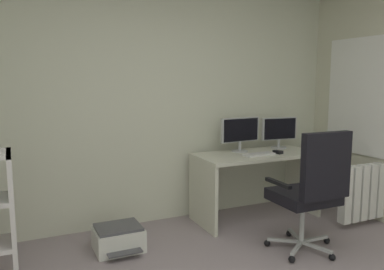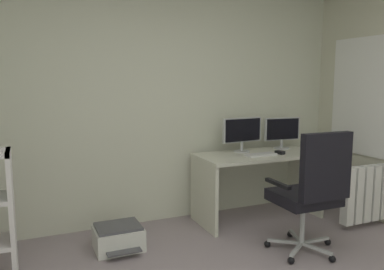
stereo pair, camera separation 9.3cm
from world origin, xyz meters
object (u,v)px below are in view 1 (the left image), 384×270
Objects in this scene: monitor_secondary at (279,130)px; computer_mouse at (278,152)px; printer at (119,238)px; keyboard at (259,154)px; office_chair at (312,187)px; radiator at (374,190)px; monitor_main at (240,131)px; desk at (256,171)px.

monitor_secondary reaches higher than computer_mouse.
computer_mouse is at bearing 1.73° from printer.
office_chair is at bearing -96.30° from keyboard.
keyboard is at bearing -149.95° from monitor_secondary.
computer_mouse is 1.09m from radiator.
monitor_main is at bearing 125.94° from computer_mouse.
desk is 1.22× the size of office_chair.
keyboard is (0.07, -0.27, -0.22)m from monitor_main.
keyboard is at bearing 86.80° from office_chair.
monitor_secondary is 1.02× the size of printer.
monitor_main reaches higher than computer_mouse.
desk is at bearing 6.26° from printer.
desk is 0.60m from monitor_secondary.
desk is 0.97m from office_chair.
radiator is (0.64, -0.81, -0.58)m from monitor_secondary.
monitor_secondary is 0.48× the size of radiator.
office_chair is 1.20× the size of radiator.
printer is at bearing 179.16° from keyboard.
computer_mouse is at bearing -31.94° from desk.
monitor_main is 0.45× the size of office_chair.
keyboard reaches higher than printer.
printer is (-1.47, -0.33, -0.84)m from monitor_main.
desk is at bearing 64.18° from keyboard.
monitor_secondary is at bearing 128.12° from radiator.
printer is (-1.54, -0.06, -0.63)m from keyboard.
printer is at bearing -173.74° from desk.
keyboard reaches higher than radiator.
desk is 0.24m from keyboard.
desk is 0.31m from computer_mouse.
office_chair is 1.21m from radiator.
radiator is at bearing -51.88° from monitor_secondary.
office_chair is at bearing -114.43° from monitor_secondary.
computer_mouse reaches higher than radiator.
keyboard is 1.66m from printer.
monitor_secondary reaches higher than keyboard.
desk is 2.74× the size of monitor_main.
radiator is at bearing -10.43° from printer.
radiator is (1.17, -0.81, -0.60)m from monitor_main.
computer_mouse is 0.09× the size of office_chair.
monitor_main is (-0.12, 0.15, 0.42)m from desk.
monitor_main is 1.13× the size of printer.
desk reaches higher than radiator.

